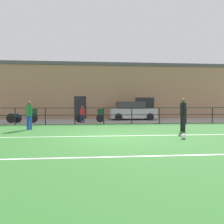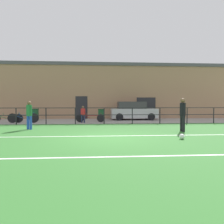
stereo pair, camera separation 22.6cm
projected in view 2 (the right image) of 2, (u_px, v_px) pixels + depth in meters
name	position (u px, v px, depth m)	size (l,w,h in m)	color
ground	(109.00, 138.00, 9.05)	(60.00, 44.00, 0.04)	#33702D
field_line_touchline	(109.00, 136.00, 9.46)	(36.00, 0.11, 0.00)	white
field_line_hash	(116.00, 157.00, 5.78)	(36.00, 0.11, 0.00)	white
pavement_strip	(103.00, 121.00, 17.52)	(48.00, 5.00, 0.02)	gray
perimeter_fence	(104.00, 113.00, 15.00)	(36.07, 0.07, 1.15)	black
clubhouse_facade	(102.00, 91.00, 21.10)	(28.00, 2.56, 5.27)	#A37A5B
player_goalkeeper	(183.00, 113.00, 10.92)	(0.30, 0.47, 1.70)	black
player_striker	(29.00, 113.00, 11.81)	(0.38, 0.28, 1.57)	blue
soccer_ball_match	(182.00, 136.00, 8.62)	(0.21, 0.21, 0.21)	white
spectator_child	(83.00, 113.00, 15.71)	(0.34, 0.22, 1.23)	#232D4C
parked_car_red	(133.00, 111.00, 18.58)	(3.94, 1.77, 1.57)	#B7B7BC
bicycle_parked_0	(23.00, 118.00, 15.61)	(2.23, 0.04, 0.78)	black
bicycle_parked_1	(90.00, 118.00, 16.14)	(2.18, 0.04, 0.71)	black
bicycle_parked_2	(7.00, 118.00, 15.70)	(2.25, 0.04, 0.74)	black
trash_bin_0	(35.00, 115.00, 17.81)	(0.57, 0.48, 0.97)	#194C28
trash_bin_1	(101.00, 115.00, 17.28)	(0.53, 0.45, 0.96)	#194C28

